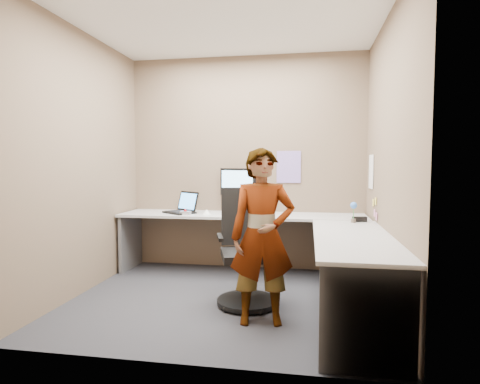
% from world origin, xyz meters
% --- Properties ---
extents(ground, '(3.00, 3.00, 0.00)m').
position_xyz_m(ground, '(0.00, 0.00, 0.00)').
color(ground, black).
rests_on(ground, ground).
extents(wall_back, '(3.00, 0.00, 3.00)m').
position_xyz_m(wall_back, '(0.00, 1.30, 1.35)').
color(wall_back, brown).
rests_on(wall_back, ground).
extents(wall_right, '(0.00, 2.70, 2.70)m').
position_xyz_m(wall_right, '(1.50, 0.00, 1.35)').
color(wall_right, brown).
rests_on(wall_right, ground).
extents(wall_left, '(0.00, 2.70, 2.70)m').
position_xyz_m(wall_left, '(-1.50, 0.00, 1.35)').
color(wall_left, brown).
rests_on(wall_left, ground).
extents(ceiling, '(3.00, 3.00, 0.00)m').
position_xyz_m(ceiling, '(0.00, 0.00, 2.70)').
color(ceiling, white).
rests_on(ceiling, wall_back).
extents(desk, '(2.98, 2.58, 0.73)m').
position_xyz_m(desk, '(0.44, 0.39, 0.59)').
color(desk, '#B7B7B7').
rests_on(desk, ground).
extents(paper_ream, '(0.39, 0.35, 0.06)m').
position_xyz_m(paper_ream, '(-0.07, 1.10, 0.76)').
color(paper_ream, red).
rests_on(paper_ream, desk).
extents(monitor, '(0.48, 0.26, 0.49)m').
position_xyz_m(monitor, '(-0.07, 1.11, 1.08)').
color(monitor, black).
rests_on(monitor, paper_ream).
extents(laptop, '(0.48, 0.46, 0.26)m').
position_xyz_m(laptop, '(-0.74, 0.98, 0.80)').
color(laptop, black).
rests_on(laptop, desk).
extents(trackball_mouse, '(0.12, 0.08, 0.07)m').
position_xyz_m(trackball_mouse, '(-0.65, 0.79, 0.76)').
color(trackball_mouse, '#B7B7BC').
rests_on(trackball_mouse, desk).
extents(origami, '(0.10, 0.10, 0.06)m').
position_xyz_m(origami, '(-0.41, 0.89, 0.76)').
color(origami, white).
rests_on(origami, desk).
extents(stapler, '(0.15, 0.07, 0.05)m').
position_xyz_m(stapler, '(1.33, 0.54, 0.76)').
color(stapler, black).
rests_on(stapler, desk).
extents(flower, '(0.07, 0.07, 0.22)m').
position_xyz_m(flower, '(1.26, 0.47, 0.87)').
color(flower, brown).
rests_on(flower, desk).
extents(calendar_purple, '(0.30, 0.01, 0.40)m').
position_xyz_m(calendar_purple, '(0.55, 1.29, 1.30)').
color(calendar_purple, '#846BB7').
rests_on(calendar_purple, wall_back).
extents(calendar_white, '(0.01, 0.28, 0.38)m').
position_xyz_m(calendar_white, '(1.49, 0.90, 1.25)').
color(calendar_white, white).
rests_on(calendar_white, wall_right).
extents(sticky_note_a, '(0.01, 0.07, 0.07)m').
position_xyz_m(sticky_note_a, '(1.49, 0.55, 0.95)').
color(sticky_note_a, '#F2E059').
rests_on(sticky_note_a, wall_right).
extents(sticky_note_b, '(0.01, 0.07, 0.07)m').
position_xyz_m(sticky_note_b, '(1.49, 0.60, 0.82)').
color(sticky_note_b, pink).
rests_on(sticky_note_b, wall_right).
extents(sticky_note_c, '(0.01, 0.07, 0.07)m').
position_xyz_m(sticky_note_c, '(1.49, 0.48, 0.80)').
color(sticky_note_c, pink).
rests_on(sticky_note_c, wall_right).
extents(sticky_note_d, '(0.01, 0.07, 0.07)m').
position_xyz_m(sticky_note_d, '(1.49, 0.70, 0.92)').
color(sticky_note_d, '#F2E059').
rests_on(sticky_note_d, wall_right).
extents(office_chair, '(0.62, 0.60, 1.09)m').
position_xyz_m(office_chair, '(0.22, -0.05, 0.44)').
color(office_chair, black).
rests_on(office_chair, ground).
extents(person, '(0.59, 0.44, 1.47)m').
position_xyz_m(person, '(0.43, -0.50, 0.74)').
color(person, '#999399').
rests_on(person, ground).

